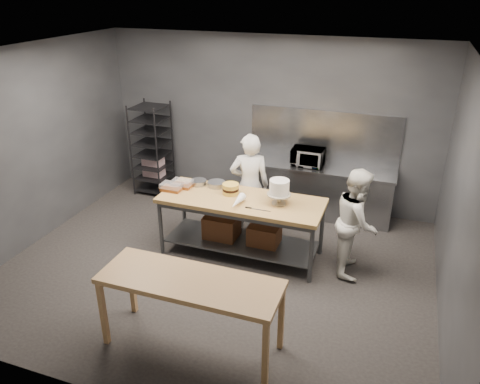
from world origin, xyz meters
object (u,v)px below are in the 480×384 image
object	(u,v)px
work_table	(240,219)
chef_right	(357,222)
microwave	(308,157)
speed_rack	(152,149)
chef_behind	(250,186)
layer_cake	(231,189)
near_counter	(190,286)
frosted_cake_stand	(279,189)

from	to	relation	value
work_table	chef_right	size ratio (longest dim) A/B	1.55
work_table	microwave	size ratio (longest dim) A/B	4.43
speed_rack	microwave	world-z (taller)	speed_rack
work_table	microwave	distance (m)	1.85
chef_behind	layer_cake	xyz separation A→B (m)	(-0.12, -0.53, 0.15)
work_table	near_counter	world-z (taller)	work_table
work_table	chef_right	world-z (taller)	chef_right
chef_behind	frosted_cake_stand	distance (m)	0.94
speed_rack	layer_cake	distance (m)	2.65
speed_rack	microwave	distance (m)	2.99
speed_rack	frosted_cake_stand	xyz separation A→B (m)	(2.94, -1.59, 0.30)
work_table	frosted_cake_stand	world-z (taller)	frosted_cake_stand
speed_rack	frosted_cake_stand	bearing A→B (deg)	-28.39
near_counter	frosted_cake_stand	xyz separation A→B (m)	(0.41, 2.07, 0.34)
work_table	chef_behind	distance (m)	0.68
chef_right	layer_cake	bearing A→B (deg)	85.98
chef_behind	microwave	world-z (taller)	chef_behind
speed_rack	chef_behind	xyz separation A→B (m)	(2.29, -0.98, -0.00)
near_counter	layer_cake	world-z (taller)	layer_cake
chef_right	layer_cake	distance (m)	1.87
near_counter	layer_cake	distance (m)	2.18
work_table	layer_cake	xyz separation A→B (m)	(-0.19, 0.09, 0.43)
near_counter	layer_cake	bearing A→B (deg)	99.15
frosted_cake_stand	work_table	bearing A→B (deg)	-179.25
frosted_cake_stand	layer_cake	distance (m)	0.78
microwave	layer_cake	xyz separation A→B (m)	(-0.81, -1.59, -0.05)
work_table	microwave	xyz separation A→B (m)	(0.62, 1.67, 0.48)
microwave	layer_cake	world-z (taller)	microwave
near_counter	microwave	xyz separation A→B (m)	(0.46, 3.73, 0.24)
work_table	near_counter	xyz separation A→B (m)	(0.16, -2.06, 0.24)
work_table	chef_behind	xyz separation A→B (m)	(-0.07, 0.62, 0.28)
chef_right	frosted_cake_stand	xyz separation A→B (m)	(-1.09, -0.10, 0.38)
speed_rack	microwave	xyz separation A→B (m)	(2.99, 0.08, 0.19)
chef_behind	frosted_cake_stand	xyz separation A→B (m)	(0.64, -0.61, 0.30)
microwave	work_table	bearing A→B (deg)	-110.38
speed_rack	chef_right	xyz separation A→B (m)	(4.03, -1.48, -0.08)
speed_rack	frosted_cake_stand	world-z (taller)	speed_rack
speed_rack	frosted_cake_stand	distance (m)	3.35
work_table	microwave	world-z (taller)	microwave
work_table	frosted_cake_stand	distance (m)	0.82
speed_rack	chef_behind	world-z (taller)	speed_rack
chef_behind	layer_cake	bearing A→B (deg)	58.06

